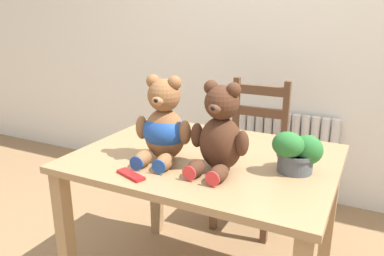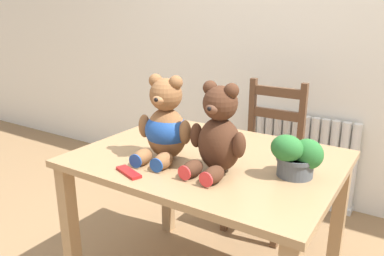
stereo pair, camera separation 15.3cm
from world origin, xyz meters
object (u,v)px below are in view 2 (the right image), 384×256
object	(u,v)px
chocolate_bar	(129,172)
wooden_chair_behind	(266,158)
teddy_bear_right	(218,134)
potted_plant	(297,156)
teddy_bear_left	(165,126)

from	to	relation	value
chocolate_bar	wooden_chair_behind	bearing A→B (deg)	83.35
teddy_bear_right	chocolate_bar	distance (m)	0.38
potted_plant	chocolate_bar	bearing A→B (deg)	-149.77
wooden_chair_behind	chocolate_bar	bearing A→B (deg)	83.35
teddy_bear_left	potted_plant	xyz separation A→B (m)	(0.54, 0.11, -0.06)
teddy_bear_left	potted_plant	distance (m)	0.55
teddy_bear_right	chocolate_bar	size ratio (longest dim) A/B	2.62
wooden_chair_behind	teddy_bear_right	distance (m)	1.04
wooden_chair_behind	potted_plant	xyz separation A→B (m)	(0.43, -0.82, 0.37)
teddy_bear_right	potted_plant	world-z (taller)	teddy_bear_right
wooden_chair_behind	teddy_bear_left	xyz separation A→B (m)	(-0.11, -0.93, 0.44)
wooden_chair_behind	teddy_bear_right	xyz separation A→B (m)	(0.15, -0.93, 0.44)
teddy_bear_left	chocolate_bar	distance (m)	0.26
chocolate_bar	teddy_bear_right	bearing A→B (deg)	37.15
wooden_chair_behind	potted_plant	bearing A→B (deg)	117.67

